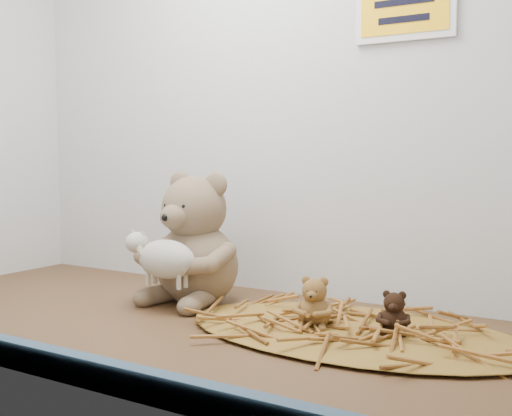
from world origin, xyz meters
The scene contains 8 objects.
alcove_shell centered at (0.00, 9.00, 45.00)cm, with size 120.40×60.20×90.40cm.
front_rail centered at (0.00, -28.80, 1.80)cm, with size 119.28×2.20×3.60cm, color #3B5670.
straw_bed centered at (29.70, 8.44, 0.55)cm, with size 56.70×32.93×1.10cm, color brown.
main_teddy centered at (-4.81, 14.04, 12.49)cm, with size 20.14×21.26×24.98cm, color #8A7455, non-canonical shape.
toy_lamb centered at (-4.81, 5.08, 9.49)cm, with size 15.19×9.27×9.81cm, color beige, non-canonical shape.
mini_teddy_tan centered at (23.63, 7.06, 5.12)cm, with size 6.48×6.84×8.04cm, color brown, non-canonical shape.
mini_teddy_brown centered at (35.77, 9.83, 4.40)cm, with size 5.32×5.61×6.60cm, color black, non-canonical shape.
wall_sign centered at (30.00, 29.40, 55.00)cm, with size 16.00×1.20×11.00cm, color #FFB20D.
Camera 1 is at (67.68, -83.46, 28.34)cm, focal length 45.00 mm.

